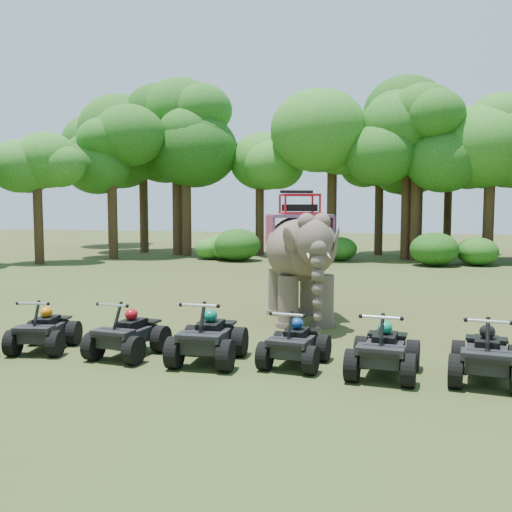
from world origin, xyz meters
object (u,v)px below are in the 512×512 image
(atv_4, at_px, (384,343))
(atv_5, at_px, (487,348))
(atv_2, at_px, (208,330))
(atv_3, at_px, (295,337))
(atv_0, at_px, (44,324))
(elephant, at_px, (300,256))
(atv_1, at_px, (128,328))

(atv_4, bearing_deg, atv_5, 6.43)
(atv_2, relative_size, atv_3, 1.13)
(atv_3, bearing_deg, atv_2, -167.24)
(atv_0, bearing_deg, elephant, 33.25)
(elephant, distance_m, atv_5, 6.44)
(atv_0, relative_size, atv_5, 0.93)
(atv_3, distance_m, atv_5, 3.53)
(elephant, distance_m, atv_1, 5.58)
(atv_1, xyz_separation_m, atv_4, (5.26, -0.26, 0.01))
(elephant, relative_size, atv_2, 2.42)
(atv_2, bearing_deg, atv_3, 4.43)
(atv_0, xyz_separation_m, atv_4, (7.26, -0.31, 0.04))
(atv_1, height_order, atv_2, atv_2)
(elephant, bearing_deg, atv_3, -102.15)
(elephant, distance_m, atv_3, 4.70)
(elephant, height_order, atv_4, elephant)
(elephant, bearing_deg, atv_4, -84.04)
(atv_3, bearing_deg, atv_0, -171.91)
(atv_3, height_order, atv_5, atv_5)
(atv_4, bearing_deg, atv_1, -176.22)
(atv_0, xyz_separation_m, atv_5, (9.06, -0.31, 0.05))
(atv_0, bearing_deg, atv_1, -10.53)
(elephant, distance_m, atv_2, 4.94)
(atv_1, relative_size, atv_5, 0.97)
(atv_1, relative_size, atv_4, 0.98)
(atv_4, relative_size, atv_5, 0.99)
(atv_1, bearing_deg, atv_0, -173.30)
(atv_0, height_order, atv_1, atv_1)
(atv_4, bearing_deg, atv_2, -176.35)
(atv_4, xyz_separation_m, atv_5, (1.80, -0.00, 0.00))
(atv_3, relative_size, atv_5, 0.92)
(elephant, height_order, atv_5, elephant)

